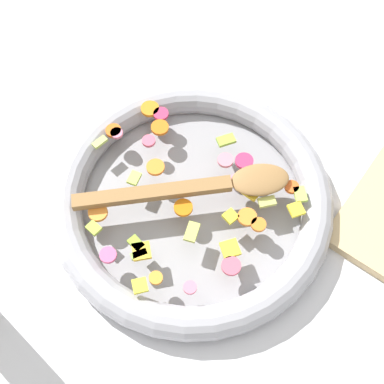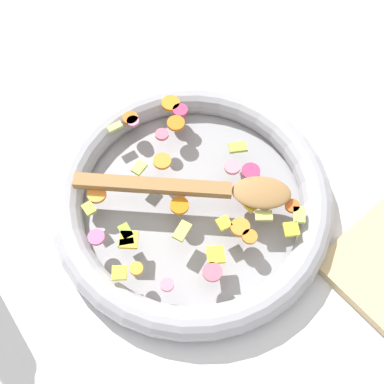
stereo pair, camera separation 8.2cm
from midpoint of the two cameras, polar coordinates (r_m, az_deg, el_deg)
The scene contains 4 objects.
ground_plane at distance 0.87m, azimuth -2.70°, elevation -1.81°, with size 4.00×4.00×0.00m, color silver.
skillet at distance 0.85m, azimuth -2.77°, elevation -1.15°, with size 0.45×0.45×0.05m.
chopped_vegetables at distance 0.82m, azimuth -3.38°, elevation -0.30°, with size 0.30×0.34×0.01m.
wooden_spoon at distance 0.81m, azimuth -1.47°, elevation 0.33°, with size 0.26×0.26×0.01m.
Camera 1 is at (-0.31, -0.23, 0.78)m, focal length 50.00 mm.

